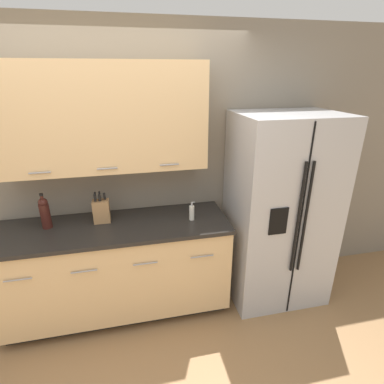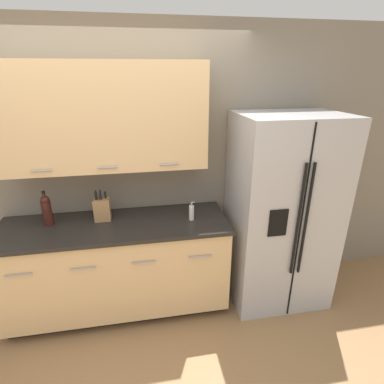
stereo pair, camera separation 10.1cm
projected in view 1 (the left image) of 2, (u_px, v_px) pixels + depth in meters
The scene contains 7 objects.
ground_plane at pixel (125, 371), 2.33m from camera, with size 14.00×14.00×0.00m, color #997047.
wall_back at pixel (110, 160), 2.69m from camera, with size 10.00×0.39×2.60m.
counter_unit at pixel (118, 268), 2.78m from camera, with size 2.02×0.64×0.93m.
refrigerator at pixel (280, 211), 2.88m from camera, with size 0.92×0.73×1.85m.
knife_block at pixel (101, 211), 2.63m from camera, with size 0.14×0.10×0.29m.
wine_bottle at pixel (45, 212), 2.51m from camera, with size 0.08×0.08×0.31m.
soap_dispenser at pixel (192, 212), 2.68m from camera, with size 0.05×0.05×0.17m.
Camera 1 is at (0.16, -1.72, 2.17)m, focal length 28.00 mm.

